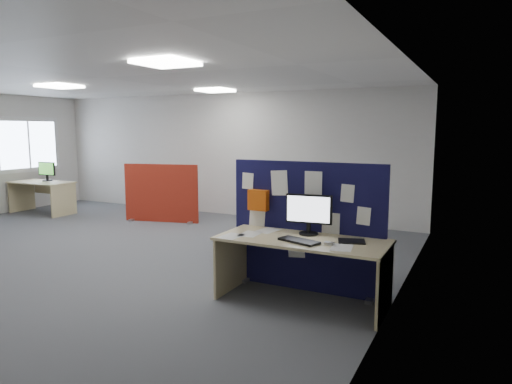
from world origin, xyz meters
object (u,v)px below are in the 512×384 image
at_px(monitor_main, 309,212).
at_px(office_chair, 265,206).
at_px(main_desk, 304,252).
at_px(navy_divider, 305,226).
at_px(red_divider, 161,194).
at_px(second_desk, 43,190).
at_px(monitor_second, 47,171).

height_order(monitor_main, office_chair, monitor_main).
distance_m(main_desk, monitor_main, 0.45).
xyz_separation_m(navy_divider, office_chair, (-1.63, 2.33, -0.23)).
xyz_separation_m(monitor_main, red_divider, (-4.20, 2.66, -0.40)).
height_order(navy_divider, red_divider, navy_divider).
bearing_deg(second_desk, red_divider, 7.66).
relative_size(navy_divider, main_desk, 1.00).
bearing_deg(navy_divider, second_desk, 163.88).
relative_size(red_divider, monitor_second, 3.24).
bearing_deg(monitor_main, main_desk, -94.55).
height_order(navy_divider, main_desk, navy_divider).
relative_size(red_divider, second_desk, 1.07).
xyz_separation_m(monitor_main, monitor_second, (-7.26, 2.39, -0.02)).
bearing_deg(monitor_main, monitor_second, 155.16).
relative_size(main_desk, monitor_second, 3.86).
xyz_separation_m(main_desk, monitor_second, (-7.27, 2.56, 0.41)).
height_order(main_desk, monitor_main, monitor_main).
height_order(monitor_second, office_chair, monitor_second).
distance_m(second_desk, monitor_second, 0.45).
bearing_deg(main_desk, navy_divider, 109.00).
xyz_separation_m(red_divider, monitor_second, (-3.06, -0.27, 0.38)).
bearing_deg(monitor_second, monitor_main, -21.31).
xyz_separation_m(navy_divider, monitor_second, (-7.15, 2.20, 0.19)).
xyz_separation_m(navy_divider, second_desk, (-7.14, 2.06, -0.23)).
distance_m(monitor_main, second_desk, 7.61).
relative_size(second_desk, monitor_second, 3.03).
height_order(red_divider, monitor_second, red_divider).
bearing_deg(red_divider, office_chair, -17.26).
distance_m(navy_divider, red_divider, 4.78).
xyz_separation_m(red_divider, second_desk, (-3.05, -0.41, -0.05)).
distance_m(red_divider, monitor_second, 3.10).
bearing_deg(office_chair, monitor_main, -38.70).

